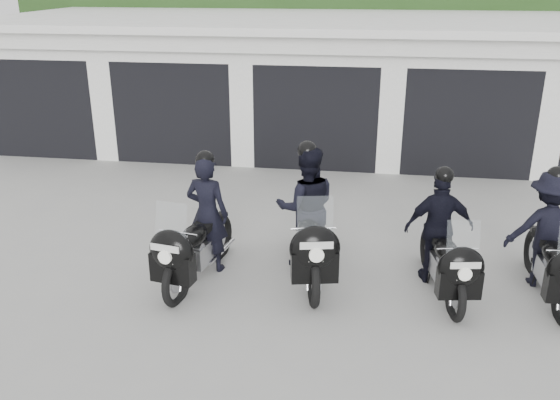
# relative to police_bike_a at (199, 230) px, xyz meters

# --- Properties ---
(ground) EXTENTS (80.00, 80.00, 0.00)m
(ground) POSITION_rel_police_bike_a_xyz_m (1.08, -0.44, -0.71)
(ground) COLOR gray
(ground) RESTS_ON ground
(garage_block) EXTENTS (16.40, 6.80, 2.96)m
(garage_block) POSITION_rel_police_bike_a_xyz_m (1.08, 7.62, 0.71)
(garage_block) COLOR white
(garage_block) RESTS_ON ground
(background_vegetation) EXTENTS (20.00, 3.90, 5.80)m
(background_vegetation) POSITION_rel_police_bike_a_xyz_m (1.45, 12.48, 2.06)
(background_vegetation) COLOR #1D3915
(background_vegetation) RESTS_ON ground
(police_bike_a) EXTENTS (0.83, 2.05, 1.80)m
(police_bike_a) POSITION_rel_police_bike_a_xyz_m (0.00, 0.00, 0.00)
(police_bike_a) COLOR black
(police_bike_a) RESTS_ON ground
(police_bike_b) EXTENTS (1.06, 2.16, 1.90)m
(police_bike_b) POSITION_rel_police_bike_a_xyz_m (1.43, 0.40, 0.09)
(police_bike_b) COLOR black
(police_bike_b) RESTS_ON ground
(police_bike_c) EXTENTS (0.99, 1.92, 1.69)m
(police_bike_c) POSITION_rel_police_bike_a_xyz_m (3.22, 0.24, 0.00)
(police_bike_c) COLOR black
(police_bike_c) RESTS_ON ground
(police_bike_d) EXTENTS (1.05, 1.97, 1.72)m
(police_bike_d) POSITION_rel_police_bike_a_xyz_m (4.59, 0.36, 0.02)
(police_bike_d) COLOR black
(police_bike_d) RESTS_ON ground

